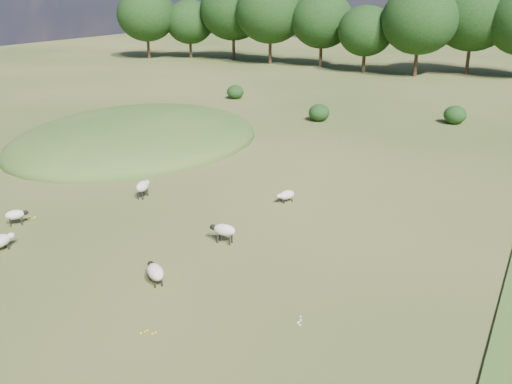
% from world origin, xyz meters
% --- Properties ---
extents(ground, '(160.00, 160.00, 0.00)m').
position_xyz_m(ground, '(0.00, 20.00, 0.00)').
color(ground, '#2F4816').
rests_on(ground, ground).
extents(mound, '(16.00, 20.00, 4.00)m').
position_xyz_m(mound, '(-12.00, 12.00, 0.00)').
color(mound, '#33561E').
rests_on(mound, ground).
extents(treeline, '(96.28, 14.66, 11.70)m').
position_xyz_m(treeline, '(-1.06, 55.44, 6.57)').
color(treeline, black).
rests_on(treeline, ground).
extents(shrubs, '(22.80, 7.02, 1.47)m').
position_xyz_m(shrubs, '(-2.46, 27.33, 0.70)').
color(shrubs, black).
rests_on(shrubs, ground).
extents(sheep_0, '(1.22, 0.62, 0.87)m').
position_xyz_m(sheep_0, '(2.53, 0.10, 0.60)').
color(sheep_0, beige).
rests_on(sheep_0, ground).
extents(sheep_1, '(0.62, 1.26, 0.72)m').
position_xyz_m(sheep_1, '(-5.24, -4.99, 0.45)').
color(sheep_1, beige).
rests_on(sheep_1, ground).
extents(sheep_2, '(0.89, 1.00, 0.74)m').
position_xyz_m(sheep_2, '(-6.92, -2.78, 0.52)').
color(sheep_2, beige).
rests_on(sheep_2, ground).
extents(sheep_3, '(1.28, 1.08, 0.74)m').
position_xyz_m(sheep_3, '(2.13, -4.13, 0.47)').
color(sheep_3, beige).
rests_on(sheep_3, ground).
extents(sheep_4, '(0.83, 1.10, 0.62)m').
position_xyz_m(sheep_4, '(2.78, 5.82, 0.39)').
color(sheep_4, beige).
rests_on(sheep_4, ground).
extents(sheep_5, '(0.76, 1.29, 0.89)m').
position_xyz_m(sheep_5, '(-4.10, 2.90, 0.62)').
color(sheep_5, beige).
rests_on(sheep_5, ground).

